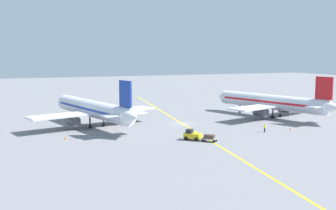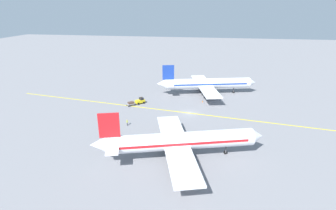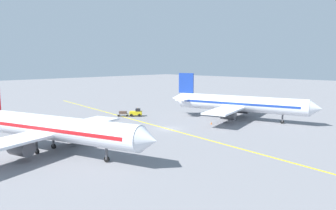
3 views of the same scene
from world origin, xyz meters
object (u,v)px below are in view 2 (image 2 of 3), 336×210
(baggage_cart_trailing, at_px, (131,103))
(traffic_cone_far_edge, at_px, (122,144))
(traffic_cone_by_wingtip, at_px, (119,135))
(airplane_adjacent_stand, at_px, (179,141))
(traffic_cone_near_nose, at_px, (202,101))
(airplane_at_gate, at_px, (207,84))
(traffic_cone_mid_apron, at_px, (177,86))
(ground_crew_worker, at_px, (127,122))
(baggage_tug_white, at_px, (140,101))

(baggage_cart_trailing, relative_size, traffic_cone_far_edge, 5.18)
(traffic_cone_far_edge, bearing_deg, traffic_cone_by_wingtip, -150.58)
(airplane_adjacent_stand, distance_m, traffic_cone_near_nose, 34.73)
(airplane_at_gate, height_order, traffic_cone_far_edge, airplane_at_gate)
(traffic_cone_mid_apron, distance_m, traffic_cone_by_wingtip, 44.72)
(airplane_adjacent_stand, xyz_separation_m, traffic_cone_near_nose, (-34.40, 3.30, -3.43))
(traffic_cone_near_nose, height_order, traffic_cone_by_wingtip, same)
(traffic_cone_by_wingtip, height_order, traffic_cone_far_edge, same)
(airplane_adjacent_stand, bearing_deg, airplane_at_gate, 174.55)
(airplane_at_gate, bearing_deg, baggage_cart_trailing, -55.16)
(airplane_adjacent_stand, bearing_deg, traffic_cone_far_edge, -102.96)
(ground_crew_worker, xyz_separation_m, traffic_cone_near_nose, (-21.26, 18.65, -0.63))
(airplane_at_gate, height_order, baggage_tug_white, airplane_at_gate)
(ground_crew_worker, relative_size, traffic_cone_far_edge, 3.05)
(airplane_at_gate, height_order, ground_crew_worker, airplane_at_gate)
(traffic_cone_by_wingtip, xyz_separation_m, traffic_cone_far_edge, (3.92, 2.21, 0.00))
(airplane_at_gate, relative_size, traffic_cone_near_nose, 63.78)
(airplane_at_gate, distance_m, airplane_adjacent_stand, 43.59)
(traffic_cone_mid_apron, xyz_separation_m, traffic_cone_far_edge, (47.86, -6.05, 0.00))
(airplane_at_gate, bearing_deg, traffic_cone_by_wingtip, -28.37)
(baggage_tug_white, distance_m, traffic_cone_near_nose, 20.24)
(traffic_cone_mid_apron, xyz_separation_m, traffic_cone_by_wingtip, (43.95, -8.26, 0.00))
(airplane_adjacent_stand, height_order, traffic_cone_by_wingtip, airplane_adjacent_stand)
(baggage_tug_white, height_order, traffic_cone_mid_apron, baggage_tug_white)
(ground_crew_worker, relative_size, traffic_cone_near_nose, 3.05)
(airplane_adjacent_stand, distance_m, traffic_cone_far_edge, 14.08)
(baggage_tug_white, relative_size, traffic_cone_by_wingtip, 5.83)
(traffic_cone_near_nose, relative_size, traffic_cone_far_edge, 1.00)
(baggage_cart_trailing, height_order, traffic_cone_mid_apron, baggage_cart_trailing)
(baggage_cart_trailing, xyz_separation_m, traffic_cone_near_nose, (-6.96, 22.07, -0.49))
(baggage_tug_white, bearing_deg, baggage_cart_trailing, -46.29)
(baggage_tug_white, xyz_separation_m, traffic_cone_near_nose, (-4.68, 19.68, -0.63))
(traffic_cone_mid_apron, bearing_deg, airplane_adjacent_stand, 8.11)
(airplane_adjacent_stand, xyz_separation_m, traffic_cone_far_edge, (-3.06, -13.31, -3.43))
(baggage_cart_trailing, distance_m, traffic_cone_by_wingtip, 20.73)
(baggage_cart_trailing, bearing_deg, traffic_cone_far_edge, 12.62)
(traffic_cone_by_wingtip, relative_size, traffic_cone_far_edge, 1.00)
(traffic_cone_near_nose, distance_m, traffic_cone_by_wingtip, 33.26)
(baggage_cart_trailing, bearing_deg, traffic_cone_near_nose, 107.49)
(baggage_tug_white, height_order, traffic_cone_near_nose, baggage_tug_white)
(airplane_adjacent_stand, height_order, traffic_cone_mid_apron, airplane_adjacent_stand)
(ground_crew_worker, height_order, traffic_cone_far_edge, ground_crew_worker)
(baggage_cart_trailing, distance_m, traffic_cone_mid_apron, 26.15)
(traffic_cone_mid_apron, bearing_deg, baggage_tug_white, -23.29)
(traffic_cone_near_nose, relative_size, traffic_cone_mid_apron, 1.00)
(airplane_adjacent_stand, bearing_deg, traffic_cone_by_wingtip, -114.21)
(traffic_cone_near_nose, bearing_deg, traffic_cone_by_wingtip, -34.46)
(ground_crew_worker, height_order, traffic_cone_near_nose, ground_crew_worker)
(traffic_cone_near_nose, xyz_separation_m, traffic_cone_mid_apron, (-16.52, -10.56, 0.00))
(airplane_adjacent_stand, distance_m, traffic_cone_mid_apron, 51.55)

